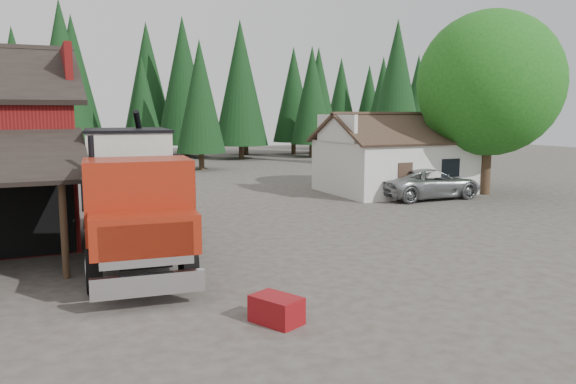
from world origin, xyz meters
name	(u,v)px	position (x,y,z in m)	size (l,w,h in m)	color
ground	(280,274)	(0.00, 0.00, 0.00)	(120.00, 120.00, 0.00)	#413933
farmhouse	(396,163)	(13.00, 13.00, 1.67)	(8.60, 6.42, 4.65)	silver
deciduous_tree	(490,89)	(17.01, 9.97, 5.91)	(8.00, 8.00, 10.20)	#382619
conifer_backdrop	(108,161)	(0.00, 42.00, 0.00)	(76.00, 16.00, 16.00)	black
near_pine_b	(200,96)	(6.00, 30.00, 5.89)	(3.96, 3.96, 10.40)	#382619
near_pine_c	(397,85)	(22.00, 26.00, 6.89)	(4.84, 4.84, 12.40)	#382619
near_pine_d	(62,77)	(-4.00, 34.00, 7.39)	(5.28, 5.28, 13.40)	#382619
feed_truck	(132,189)	(-3.49, 3.72, 2.19)	(3.67, 10.59, 4.69)	black
silver_car	(428,183)	(13.05, 10.00, 0.82)	(2.71, 5.87, 1.63)	#9A9EA1
equip_box	(276,310)	(-1.55, -3.40, 0.30)	(0.70, 1.10, 0.60)	maroon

